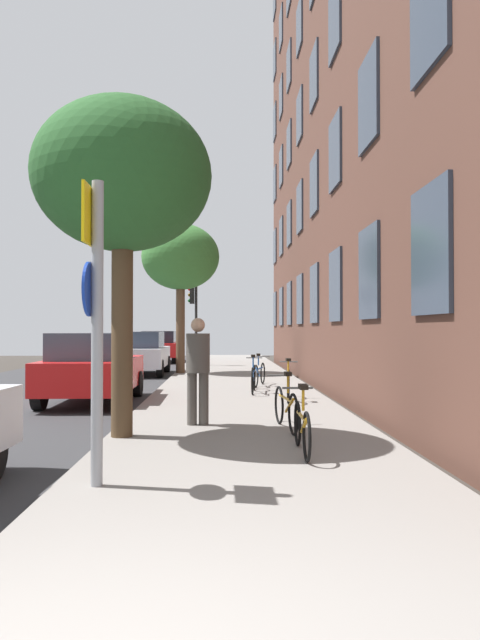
{
  "coord_description": "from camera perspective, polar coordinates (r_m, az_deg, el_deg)",
  "views": [
    {
      "loc": [
        0.73,
        -2.25,
        1.71
      ],
      "look_at": [
        1.11,
        10.02,
        1.91
      ],
      "focal_mm": 32.54,
      "sensor_mm": 36.0,
      "label": 1
    }
  ],
  "objects": [
    {
      "name": "bicycle_4",
      "position": [
        16.44,
        1.92,
        -5.24
      ],
      "size": [
        0.56,
        1.65,
        0.91
      ],
      "color": "black",
      "rests_on": "sidewalk"
    },
    {
      "name": "ground_plane",
      "position": [
        17.62,
        -12.1,
        -6.49
      ],
      "size": [
        41.8,
        41.8,
        0.0
      ],
      "primitive_type": "plane",
      "color": "#332D28"
    },
    {
      "name": "bicycle_2",
      "position": [
        13.04,
        4.78,
        -6.29
      ],
      "size": [
        0.42,
        1.63,
        0.95
      ],
      "color": "black",
      "rests_on": "sidewalk"
    },
    {
      "name": "bicycle_1",
      "position": [
        9.33,
        4.54,
        -8.51
      ],
      "size": [
        0.42,
        1.71,
        0.92
      ],
      "color": "black",
      "rests_on": "sidewalk"
    },
    {
      "name": "sign_post",
      "position": [
        6.1,
        -14.09,
        1.25
      ],
      "size": [
        0.15,
        0.6,
        3.11
      ],
      "color": "gray",
      "rests_on": "sidewalk"
    },
    {
      "name": "car_3",
      "position": [
        30.38,
        -7.91,
        -2.57
      ],
      "size": [
        2.01,
        4.17,
        1.62
      ],
      "color": "red",
      "rests_on": "road_asphalt"
    },
    {
      "name": "bicycle_3",
      "position": [
        14.68,
        1.33,
        -5.68
      ],
      "size": [
        0.42,
        1.71,
        0.96
      ],
      "color": "black",
      "rests_on": "sidewalk"
    },
    {
      "name": "car_2",
      "position": [
        22.08,
        -9.63,
        -3.18
      ],
      "size": [
        1.85,
        4.12,
        1.62
      ],
      "color": "silver",
      "rests_on": "road_asphalt"
    },
    {
      "name": "road_asphalt",
      "position": [
        18.11,
        -18.69,
        -6.29
      ],
      "size": [
        7.0,
        38.0,
        0.01
      ],
      "primitive_type": "cube",
      "color": "#2D2D30",
      "rests_on": "ground"
    },
    {
      "name": "bicycle_0",
      "position": [
        7.58,
        6.11,
        -10.36
      ],
      "size": [
        0.42,
        1.59,
        0.9
      ],
      "color": "black",
      "rests_on": "sidewalk"
    },
    {
      "name": "pedestrian_0",
      "position": [
        9.72,
        -4.16,
        -4.31
      ],
      "size": [
        0.52,
        0.52,
        1.78
      ],
      "color": "#4C4742",
      "rests_on": "sidewalk"
    },
    {
      "name": "building_facade",
      "position": [
        18.95,
        8.17,
        25.18
      ],
      "size": [
        0.56,
        27.0,
        20.06
      ],
      "color": "#513328",
      "rests_on": "ground"
    },
    {
      "name": "traffic_light",
      "position": [
        25.94,
        -4.56,
        0.99
      ],
      "size": [
        0.43,
        0.24,
        3.59
      ],
      "color": "black",
      "rests_on": "sidewalk"
    },
    {
      "name": "tree_far",
      "position": [
        21.58,
        -5.87,
        6.09
      ],
      "size": [
        2.86,
        2.86,
        5.49
      ],
      "color": "brown",
      "rests_on": "sidewalk"
    },
    {
      "name": "car_1",
      "position": [
        13.89,
        -14.3,
        -4.5
      ],
      "size": [
        1.91,
        3.93,
        1.62
      ],
      "color": "red",
      "rests_on": "road_asphalt"
    },
    {
      "name": "sidewalk",
      "position": [
        17.33,
        -0.57,
        -6.4
      ],
      "size": [
        4.2,
        38.0,
        0.12
      ],
      "primitive_type": "cube",
      "color": "gray",
      "rests_on": "ground"
    },
    {
      "name": "tree_near",
      "position": [
        9.1,
        -11.47,
        13.49
      ],
      "size": [
        2.67,
        2.67,
        5.03
      ],
      "color": "#4C3823",
      "rests_on": "sidewalk"
    }
  ]
}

